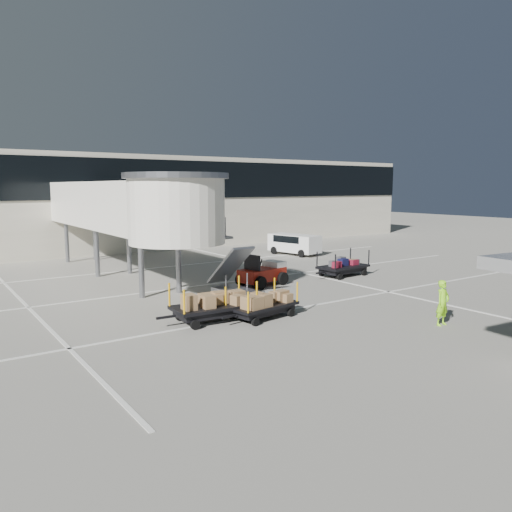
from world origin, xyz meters
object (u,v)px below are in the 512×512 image
(baggage_tug, at_px, (263,274))
(box_cart_far, at_px, (217,306))
(suitcase_cart, at_px, (343,267))
(ground_worker, at_px, (443,303))
(box_cart_near, at_px, (262,304))
(minivan, at_px, (293,242))

(baggage_tug, height_order, box_cart_far, baggage_tug)
(suitcase_cart, distance_m, ground_worker, 11.07)
(box_cart_near, relative_size, minivan, 0.83)
(box_cart_far, height_order, ground_worker, ground_worker)
(box_cart_near, height_order, box_cart_far, box_cart_far)
(suitcase_cart, relative_size, ground_worker, 2.23)
(box_cart_far, height_order, minivan, minivan)
(ground_worker, bearing_deg, suitcase_cart, 64.05)
(suitcase_cart, relative_size, box_cart_far, 0.97)
(box_cart_near, xyz_separation_m, box_cart_far, (-1.74, 0.71, 0.03))
(box_cart_far, distance_m, minivan, 20.40)
(suitcase_cart, xyz_separation_m, box_cart_near, (-9.76, -5.23, 0.04))
(baggage_tug, distance_m, minivan, 12.74)
(baggage_tug, bearing_deg, box_cart_near, -136.69)
(box_cart_near, height_order, minivan, minivan)
(box_cart_far, bearing_deg, suitcase_cart, 25.05)
(suitcase_cart, distance_m, minivan, 9.90)
(baggage_tug, xyz_separation_m, box_cart_far, (-5.83, -4.98, -0.03))
(box_cart_near, bearing_deg, suitcase_cart, 18.98)
(suitcase_cart, distance_m, box_cart_far, 12.36)
(box_cart_near, xyz_separation_m, minivan, (13.31, 14.47, 0.38))
(baggage_tug, distance_m, suitcase_cart, 5.69)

